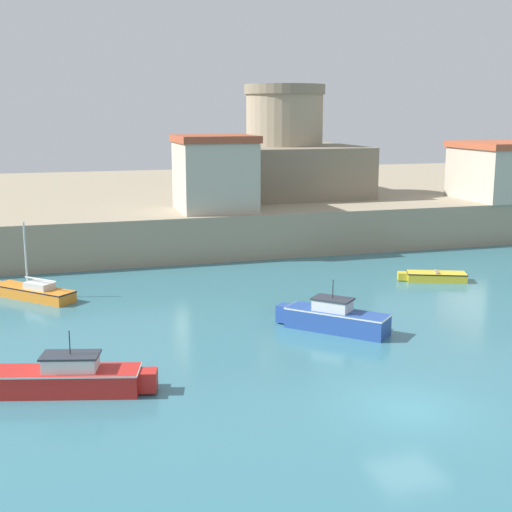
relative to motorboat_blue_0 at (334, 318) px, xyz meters
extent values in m
plane|color=teal|center=(-1.01, -9.19, -0.62)|extent=(200.00, 200.00, 0.00)
cube|color=gray|center=(-1.01, 36.45, 0.97)|extent=(120.00, 40.00, 3.18)
cube|color=#284C9E|center=(0.11, -0.12, -0.13)|extent=(4.44, 4.51, 0.99)
cube|color=#284C9E|center=(-1.81, 1.87, -0.13)|extent=(1.02, 1.01, 0.84)
cube|color=white|center=(0.11, -0.12, 0.33)|extent=(4.48, 4.56, 0.07)
cube|color=silver|center=(-0.06, 0.06, 0.63)|extent=(1.96, 1.98, 0.52)
cube|color=#2D333D|center=(-0.06, 0.06, 0.93)|extent=(2.12, 2.13, 0.08)
cylinder|color=black|center=(-0.06, 0.06, 1.42)|extent=(0.04, 0.04, 0.90)
cube|color=red|center=(-12.56, -4.22, -0.16)|extent=(5.74, 2.84, 0.91)
cube|color=red|center=(-9.56, -5.02, -0.16)|extent=(0.84, 0.95, 0.77)
cube|color=white|center=(-12.56, -4.22, 0.25)|extent=(5.79, 2.87, 0.07)
cube|color=silver|center=(-12.29, -4.29, 0.55)|extent=(2.16, 1.56, 0.52)
cube|color=#2D333D|center=(-12.29, -4.29, 0.85)|extent=(2.34, 1.67, 0.08)
cylinder|color=black|center=(-12.29, -4.29, 1.34)|extent=(0.04, 0.04, 0.90)
cube|color=yellow|center=(9.97, 7.50, -0.35)|extent=(3.76, 2.55, 0.53)
cube|color=yellow|center=(8.07, 8.29, -0.35)|extent=(0.81, 0.88, 0.45)
cube|color=black|center=(9.97, 7.50, -0.13)|extent=(3.80, 2.58, 0.07)
cube|color=#997F5B|center=(9.97, 7.50, -0.05)|extent=(0.61, 1.09, 0.08)
cube|color=orange|center=(-13.77, 10.27, -0.31)|extent=(4.60, 4.75, 0.63)
cube|color=black|center=(-13.77, 10.27, -0.03)|extent=(4.65, 4.80, 0.07)
cylinder|color=silver|center=(-14.04, 10.56, 1.84)|extent=(0.10, 0.10, 3.67)
cylinder|color=silver|center=(-13.31, 9.79, 0.56)|extent=(1.69, 1.78, 0.08)
cube|color=silver|center=(-13.40, 9.89, 0.19)|extent=(1.77, 1.79, 0.36)
cube|color=gray|center=(6.99, 27.80, 4.65)|extent=(11.94, 11.94, 4.18)
cylinder|color=gray|center=(6.99, 27.80, 6.77)|extent=(6.46, 6.46, 8.43)
cylinder|color=gray|center=(6.99, 27.80, 11.39)|extent=(6.79, 6.79, 0.80)
cube|color=#BCB29E|center=(22.99, 19.76, 4.61)|extent=(6.31, 6.96, 4.11)
cube|color=#B25133|center=(22.99, 19.76, 6.92)|extent=(6.62, 7.30, 0.50)
cube|color=#BCB29E|center=(-1.01, 19.81, 5.00)|extent=(5.25, 5.29, 4.89)
cube|color=#9E472D|center=(-1.01, 19.81, 7.69)|extent=(5.52, 5.56, 0.50)
camera|label=1|loc=(-12.91, -30.12, 9.69)|focal=50.00mm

